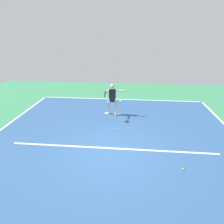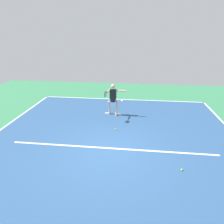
% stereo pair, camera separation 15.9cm
% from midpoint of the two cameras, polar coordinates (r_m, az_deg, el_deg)
% --- Properties ---
extents(ground_plane, '(22.08, 22.08, 0.00)m').
position_cam_midpoint_polar(ground_plane, '(7.63, 0.19, -11.53)').
color(ground_plane, '#388456').
extents(court_surface, '(10.89, 12.90, 0.00)m').
position_cam_midpoint_polar(court_surface, '(7.63, 0.19, -11.51)').
color(court_surface, '#2D5484').
rests_on(court_surface, ground_plane).
extents(court_line_baseline_near, '(10.89, 0.10, 0.01)m').
position_cam_midpoint_polar(court_line_baseline_near, '(13.41, 3.30, 3.72)').
color(court_line_baseline_near, white).
rests_on(court_line_baseline_near, ground_plane).
extents(court_line_service, '(8.17, 0.10, 0.01)m').
position_cam_midpoint_polar(court_line_service, '(7.81, 0.38, -10.62)').
color(court_line_service, white).
rests_on(court_line_service, ground_plane).
extents(court_line_centre_mark, '(0.10, 0.30, 0.01)m').
position_cam_midpoint_polar(court_line_centre_mark, '(13.22, 3.25, 3.45)').
color(court_line_centre_mark, white).
rests_on(court_line_centre_mark, ground_plane).
extents(tennis_player, '(1.16, 1.22, 1.76)m').
position_cam_midpoint_polar(tennis_player, '(10.49, 0.71, 4.23)').
color(tennis_player, beige).
rests_on(tennis_player, ground_plane).
extents(tennis_ball_near_player, '(0.07, 0.07, 0.07)m').
position_cam_midpoint_polar(tennis_ball_near_player, '(9.19, 1.58, -5.04)').
color(tennis_ball_near_player, '#CCE033').
rests_on(tennis_ball_near_player, ground_plane).
extents(tennis_ball_centre_court, '(0.07, 0.07, 0.07)m').
position_cam_midpoint_polar(tennis_ball_centre_court, '(7.12, 20.44, -15.62)').
color(tennis_ball_centre_court, yellow).
rests_on(tennis_ball_centre_court, ground_plane).
extents(tennis_ball_near_service_line, '(0.07, 0.07, 0.07)m').
position_cam_midpoint_polar(tennis_ball_near_service_line, '(12.21, -11.69, 1.55)').
color(tennis_ball_near_service_line, yellow).
rests_on(tennis_ball_near_service_line, ground_plane).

